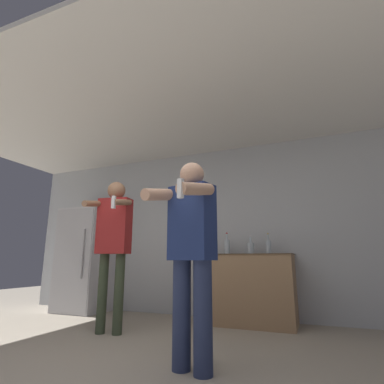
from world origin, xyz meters
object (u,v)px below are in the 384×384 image
Objects in this scene: bottle_green_wine at (227,246)px; bottle_clear_vodka at (251,248)px; bottle_dark_rum at (268,247)px; person_man_side at (113,237)px; person_woman_foreground at (191,247)px; refrigerator at (86,259)px.

bottle_green_wine is 0.34m from bottle_clear_vodka.
bottle_green_wine reaches higher than bottle_clear_vodka.
bottle_dark_rum is at bearing 0.00° from bottle_green_wine.
bottle_clear_vodka is at bearing 39.97° from person_man_side.
person_woman_foreground reaches higher than bottle_green_wine.
person_man_side is (-1.42, -1.19, 0.11)m from bottle_clear_vodka.
person_man_side is at bearing -144.38° from bottle_dark_rum.
bottle_green_wine is (2.42, 0.10, 0.17)m from refrigerator.
person_woman_foreground is (-0.34, -1.94, -0.08)m from bottle_dark_rum.
bottle_green_wine is at bearing 97.12° from person_woman_foreground.
bottle_dark_rum is 0.16× the size of person_man_side.
refrigerator reaches higher than bottle_green_wine.
bottle_clear_vodka is 0.93× the size of bottle_dark_rum.
bottle_clear_vodka is 0.15× the size of person_man_side.
person_woman_foreground is at bearing -82.88° from bottle_green_wine.
bottle_clear_vodka is at bearing 180.00° from bottle_dark_rum.
person_man_side is at bearing -132.23° from bottle_green_wine.
bottle_dark_rum is 1.97m from person_woman_foreground.
bottle_green_wine is 1.60m from person_man_side.
refrigerator is at bearing -177.88° from bottle_clear_vodka.
refrigerator is 2.43m from bottle_green_wine.
bottle_clear_vodka is at bearing 0.00° from bottle_green_wine.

